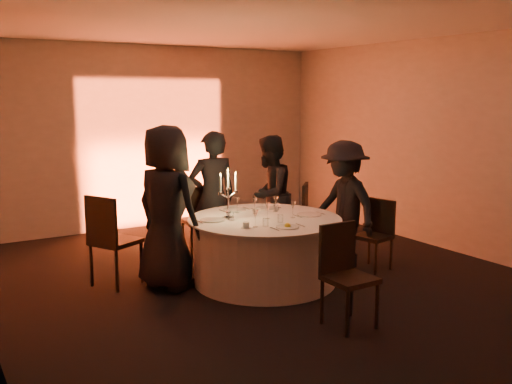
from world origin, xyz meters
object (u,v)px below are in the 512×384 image
chair_right (376,230)px  chair_back_right (297,212)px  chair_back_left (202,216)px  guest_right (344,205)px  chair_left (110,235)px  coffee_cup (246,225)px  guest_left (167,208)px  banquet_table (265,250)px  candelabra (228,201)px  chair_front (344,268)px  guest_back_right (269,195)px  guest_back_left (213,197)px

chair_right → chair_back_right: bearing=-177.6°
chair_back_left → guest_right: size_ratio=0.60×
chair_left → coffee_cup: bearing=-160.3°
guest_left → coffee_cup: (0.62, -0.72, -0.14)m
banquet_table → chair_right: (1.49, -0.29, 0.11)m
banquet_table → chair_back_left: chair_back_left is taller
chair_left → candelabra: 1.41m
chair_front → chair_back_left: bearing=92.1°
guest_back_right → guest_right: guest_back_right is taller
guest_back_right → chair_left: bearing=-27.9°
chair_left → guest_left: (0.56, -0.36, 0.33)m
chair_left → banquet_table: bearing=-142.8°
chair_left → guest_back_left: size_ratio=0.62×
guest_left → guest_back_left: bearing=-75.2°
banquet_table → guest_back_left: 1.16m
chair_front → coffee_cup: size_ratio=8.90×
candelabra → chair_back_left: bearing=79.5°
banquet_table → coffee_cup: bearing=-144.0°
chair_back_right → guest_right: bearing=43.8°
chair_right → coffee_cup: 1.96m
banquet_table → chair_left: 1.80m
chair_back_right → coffee_cup: bearing=-8.0°
chair_left → guest_left: 0.74m
guest_right → chair_back_right: bearing=179.4°
guest_back_right → chair_right: bearing=84.4°
chair_back_left → guest_right: (1.33, -1.41, 0.26)m
guest_back_left → candelabra: size_ratio=2.92×
guest_back_left → guest_left: bearing=43.9°
banquet_table → chair_right: chair_right is taller
chair_left → guest_right: bearing=-133.4°
chair_back_left → guest_right: 1.95m
chair_back_right → guest_left: guest_left is taller
guest_left → candelabra: bearing=-126.3°
chair_left → guest_back_left: (1.46, 0.28, 0.26)m
chair_right → guest_back_left: 2.15m
guest_left → coffee_cup: guest_left is taller
chair_right → chair_front: chair_front is taller
chair_left → guest_back_left: 1.51m
chair_left → chair_front: size_ratio=1.10×
banquet_table → chair_back_right: 1.52m
banquet_table → guest_back_right: size_ratio=1.09×
chair_back_left → guest_back_right: bearing=165.8°
banquet_table → coffee_cup: size_ratio=16.36×
candelabra → guest_back_left: bearing=75.4°
chair_back_right → guest_back_left: (-1.31, 0.07, 0.33)m
chair_back_left → coffee_cup: chair_back_left is taller
chair_right → chair_front: bearing=-64.5°
chair_front → candelabra: candelabra is taller
candelabra → chair_left: bearing=155.9°
chair_right → coffee_cup: bearing=-101.5°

